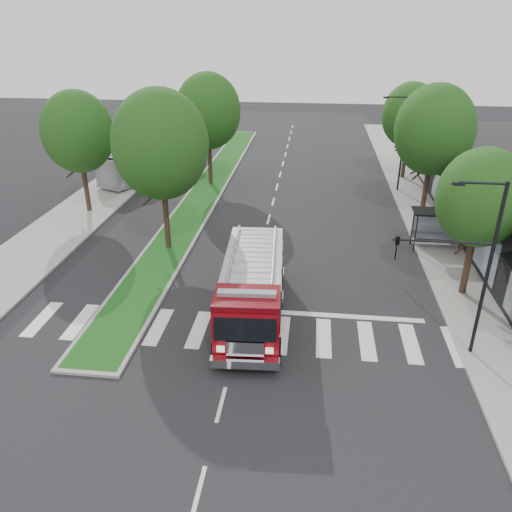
# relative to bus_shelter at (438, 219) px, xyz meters

# --- Properties ---
(ground) EXTENTS (140.00, 140.00, 0.00)m
(ground) POSITION_rel_bus_shelter_xyz_m (-11.20, -8.15, -2.04)
(ground) COLOR black
(ground) RESTS_ON ground
(sidewalk_right) EXTENTS (5.00, 80.00, 0.15)m
(sidewalk_right) POSITION_rel_bus_shelter_xyz_m (1.30, 1.85, -1.96)
(sidewalk_right) COLOR gray
(sidewalk_right) RESTS_ON ground
(sidewalk_left) EXTENTS (5.00, 80.00, 0.15)m
(sidewalk_left) POSITION_rel_bus_shelter_xyz_m (-25.70, 1.85, -1.96)
(sidewalk_left) COLOR gray
(sidewalk_left) RESTS_ON ground
(median) EXTENTS (3.00, 50.00, 0.15)m
(median) POSITION_rel_bus_shelter_xyz_m (-17.20, 9.85, -1.96)
(median) COLOR gray
(median) RESTS_ON ground
(bus_shelter) EXTENTS (3.20, 1.60, 2.61)m
(bus_shelter) POSITION_rel_bus_shelter_xyz_m (0.00, 0.00, 0.00)
(bus_shelter) COLOR black
(bus_shelter) RESTS_ON ground
(tree_right_near) EXTENTS (4.40, 4.40, 8.05)m
(tree_right_near) POSITION_rel_bus_shelter_xyz_m (0.30, -6.15, 3.47)
(tree_right_near) COLOR black
(tree_right_near) RESTS_ON ground
(tree_right_mid) EXTENTS (5.60, 5.60, 9.72)m
(tree_right_mid) POSITION_rel_bus_shelter_xyz_m (0.30, 5.85, 4.45)
(tree_right_mid) COLOR black
(tree_right_mid) RESTS_ON ground
(tree_right_far) EXTENTS (5.00, 5.00, 8.73)m
(tree_right_far) POSITION_rel_bus_shelter_xyz_m (0.30, 15.85, 3.80)
(tree_right_far) COLOR black
(tree_right_far) RESTS_ON ground
(tree_median_near) EXTENTS (5.80, 5.80, 10.16)m
(tree_median_near) POSITION_rel_bus_shelter_xyz_m (-17.20, -2.15, 4.77)
(tree_median_near) COLOR black
(tree_median_near) RESTS_ON ground
(tree_median_far) EXTENTS (5.60, 5.60, 9.72)m
(tree_median_far) POSITION_rel_bus_shelter_xyz_m (-17.20, 11.85, 4.45)
(tree_median_far) COLOR black
(tree_median_far) RESTS_ON ground
(tree_left_mid) EXTENTS (5.20, 5.20, 9.16)m
(tree_left_mid) POSITION_rel_bus_shelter_xyz_m (-25.20, 3.85, 4.12)
(tree_left_mid) COLOR black
(tree_left_mid) RESTS_ON ground
(streetlight_right_near) EXTENTS (4.08, 0.22, 8.00)m
(streetlight_right_near) POSITION_rel_bus_shelter_xyz_m (-1.59, -11.65, 2.63)
(streetlight_right_near) COLOR black
(streetlight_right_near) RESTS_ON ground
(streetlight_right_far) EXTENTS (2.11, 0.20, 8.00)m
(streetlight_right_far) POSITION_rel_bus_shelter_xyz_m (-0.85, 11.85, 2.44)
(streetlight_right_far) COLOR black
(streetlight_right_far) RESTS_ON ground
(fire_engine) EXTENTS (3.44, 9.80, 3.35)m
(fire_engine) POSITION_rel_bus_shelter_xyz_m (-10.76, -9.65, -0.43)
(fire_engine) COLOR #5C050A
(fire_engine) RESTS_ON ground
(city_bus) EXTENTS (7.06, 11.28, 3.12)m
(city_bus) POSITION_rel_bus_shelter_xyz_m (-23.20, 13.49, -0.48)
(city_bus) COLOR silver
(city_bus) RESTS_ON ground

